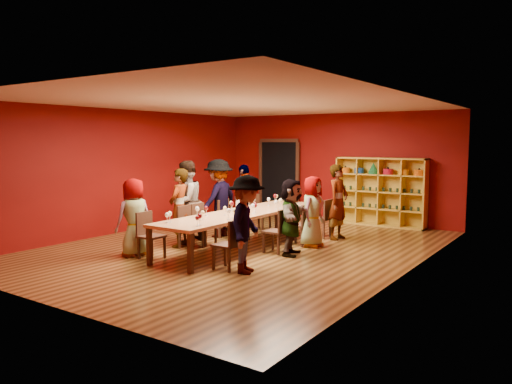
# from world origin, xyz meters

# --- Properties ---
(room_shell) EXTENTS (7.10, 9.10, 3.04)m
(room_shell) POSITION_xyz_m (0.00, 0.00, 1.50)
(room_shell) COLOR #4C2F14
(room_shell) RESTS_ON ground
(tasting_table) EXTENTS (1.10, 4.50, 0.75)m
(tasting_table) POSITION_xyz_m (0.00, 0.00, 0.70)
(tasting_table) COLOR tan
(tasting_table) RESTS_ON ground
(doorway) EXTENTS (1.40, 0.17, 2.30)m
(doorway) POSITION_xyz_m (-1.80, 4.43, 1.12)
(doorway) COLOR black
(doorway) RESTS_ON ground
(shelving_unit) EXTENTS (2.40, 0.40, 1.80)m
(shelving_unit) POSITION_xyz_m (1.40, 4.32, 0.98)
(shelving_unit) COLOR gold
(shelving_unit) RESTS_ON ground
(chair_person_left_0) EXTENTS (0.42, 0.42, 0.89)m
(chair_person_left_0) POSITION_xyz_m (-0.91, -1.79, 0.50)
(chair_person_left_0) COLOR black
(chair_person_left_0) RESTS_ON ground
(person_left_0) EXTENTS (0.55, 0.81, 1.52)m
(person_left_0) POSITION_xyz_m (-1.30, -1.79, 0.76)
(person_left_0) COLOR #161F3D
(person_left_0) RESTS_ON ground
(chair_person_left_1) EXTENTS (0.42, 0.42, 0.89)m
(chair_person_left_1) POSITION_xyz_m (-0.91, -0.66, 0.50)
(chair_person_left_1) COLOR black
(chair_person_left_1) RESTS_ON ground
(person_left_1) EXTENTS (0.61, 0.71, 1.66)m
(person_left_1) POSITION_xyz_m (-1.16, -0.66, 0.83)
(person_left_1) COLOR #46474B
(person_left_1) RESTS_ON ground
(chair_person_left_2) EXTENTS (0.42, 0.42, 0.89)m
(chair_person_left_2) POSITION_xyz_m (-0.91, -0.24, 0.50)
(chair_person_left_2) COLOR black
(chair_person_left_2) RESTS_ON ground
(person_left_2) EXTENTS (0.52, 0.90, 1.81)m
(person_left_2) POSITION_xyz_m (-1.35, -0.24, 0.90)
(person_left_2) COLOR beige
(person_left_2) RESTS_ON ground
(chair_person_left_3) EXTENTS (0.42, 0.42, 0.89)m
(chair_person_left_3) POSITION_xyz_m (-0.91, 0.67, 0.50)
(chair_person_left_3) COLOR black
(chair_person_left_3) RESTS_ON ground
(person_left_3) EXTENTS (0.54, 1.19, 1.81)m
(person_left_3) POSITION_xyz_m (-1.15, 0.67, 0.91)
(person_left_3) COLOR #141A38
(person_left_3) RESTS_ON ground
(chair_person_left_4) EXTENTS (0.42, 0.42, 0.89)m
(chair_person_left_4) POSITION_xyz_m (-0.91, 1.94, 0.50)
(chair_person_left_4) COLOR black
(chair_person_left_4) RESTS_ON ground
(person_left_4) EXTENTS (0.57, 1.01, 1.64)m
(person_left_4) POSITION_xyz_m (-1.32, 1.94, 0.82)
(person_left_4) COLOR #4C4C51
(person_left_4) RESTS_ON ground
(chair_person_right_0) EXTENTS (0.42, 0.42, 0.89)m
(chair_person_right_0) POSITION_xyz_m (0.91, -1.59, 0.50)
(chair_person_right_0) COLOR black
(chair_person_right_0) RESTS_ON ground
(person_right_0) EXTENTS (0.79, 1.16, 1.67)m
(person_right_0) POSITION_xyz_m (1.25, -1.59, 0.83)
(person_right_0) COLOR #131A36
(person_right_0) RESTS_ON ground
(chair_person_right_2) EXTENTS (0.42, 0.42, 0.89)m
(chair_person_right_2) POSITION_xyz_m (0.91, -0.00, 0.50)
(chair_person_right_2) COLOR black
(chair_person_right_2) RESTS_ON ground
(person_right_2) EXTENTS (0.82, 1.45, 1.50)m
(person_right_2) POSITION_xyz_m (1.19, -0.00, 0.75)
(person_right_2) COLOR pink
(person_right_2) RESTS_ON ground
(chair_person_right_3) EXTENTS (0.42, 0.42, 0.89)m
(chair_person_right_3) POSITION_xyz_m (0.91, 0.93, 0.50)
(chair_person_right_3) COLOR black
(chair_person_right_3) RESTS_ON ground
(person_right_3) EXTENTS (0.44, 0.76, 1.50)m
(person_right_3) POSITION_xyz_m (1.16, 0.93, 0.75)
(person_right_3) COLOR white
(person_right_3) RESTS_ON ground
(chair_person_right_4) EXTENTS (0.42, 0.42, 0.89)m
(chair_person_right_4) POSITION_xyz_m (0.91, 1.97, 0.50)
(chair_person_right_4) COLOR black
(chair_person_right_4) RESTS_ON ground
(person_right_4) EXTENTS (0.48, 0.64, 1.71)m
(person_right_4) POSITION_xyz_m (1.27, 1.97, 0.85)
(person_right_4) COLOR #5178A8
(person_right_4) RESTS_ON ground
(wine_glass_0) EXTENTS (0.08, 0.08, 0.20)m
(wine_glass_0) POSITION_xyz_m (-0.37, 0.11, 0.89)
(wine_glass_0) COLOR silver
(wine_glass_0) RESTS_ON tasting_table
(wine_glass_1) EXTENTS (0.08, 0.08, 0.20)m
(wine_glass_1) POSITION_xyz_m (0.34, 0.79, 0.90)
(wine_glass_1) COLOR silver
(wine_glass_1) RESTS_ON tasting_table
(wine_glass_2) EXTENTS (0.07, 0.07, 0.18)m
(wine_glass_2) POSITION_xyz_m (-0.04, -0.53, 0.88)
(wine_glass_2) COLOR silver
(wine_glass_2) RESTS_ON tasting_table
(wine_glass_3) EXTENTS (0.08, 0.08, 0.20)m
(wine_glass_3) POSITION_xyz_m (0.36, 1.63, 0.90)
(wine_glass_3) COLOR silver
(wine_glass_3) RESTS_ON tasting_table
(wine_glass_4) EXTENTS (0.09, 0.09, 0.21)m
(wine_glass_4) POSITION_xyz_m (0.35, -0.92, 0.90)
(wine_glass_4) COLOR silver
(wine_glass_4) RESTS_ON tasting_table
(wine_glass_5) EXTENTS (0.08, 0.08, 0.20)m
(wine_glass_5) POSITION_xyz_m (0.32, 1.84, 0.89)
(wine_glass_5) COLOR silver
(wine_glass_5) RESTS_ON tasting_table
(wine_glass_6) EXTENTS (0.09, 0.09, 0.21)m
(wine_glass_6) POSITION_xyz_m (-0.29, 1.77, 0.90)
(wine_glass_6) COLOR silver
(wine_glass_6) RESTS_ON tasting_table
(wine_glass_7) EXTENTS (0.08, 0.08, 0.19)m
(wine_glass_7) POSITION_xyz_m (-0.11, 1.20, 0.89)
(wine_glass_7) COLOR silver
(wine_glass_7) RESTS_ON tasting_table
(wine_glass_8) EXTENTS (0.09, 0.09, 0.22)m
(wine_glass_8) POSITION_xyz_m (0.34, 0.99, 0.91)
(wine_glass_8) COLOR silver
(wine_glass_8) RESTS_ON tasting_table
(wine_glass_9) EXTENTS (0.08, 0.08, 0.21)m
(wine_glass_9) POSITION_xyz_m (-0.35, -1.02, 0.90)
(wine_glass_9) COLOR silver
(wine_glass_9) RESTS_ON tasting_table
(wine_glass_10) EXTENTS (0.08, 0.08, 0.20)m
(wine_glass_10) POSITION_xyz_m (0.28, 0.08, 0.89)
(wine_glass_10) COLOR silver
(wine_glass_10) RESTS_ON tasting_table
(wine_glass_11) EXTENTS (0.09, 0.09, 0.21)m
(wine_glass_11) POSITION_xyz_m (0.32, -0.07, 0.90)
(wine_glass_11) COLOR silver
(wine_glass_11) RESTS_ON tasting_table
(wine_glass_12) EXTENTS (0.07, 0.07, 0.18)m
(wine_glass_12) POSITION_xyz_m (0.35, -1.82, 0.88)
(wine_glass_12) COLOR silver
(wine_glass_12) RESTS_ON tasting_table
(wine_glass_13) EXTENTS (0.08, 0.08, 0.21)m
(wine_glass_13) POSITION_xyz_m (-0.33, -1.80, 0.90)
(wine_glass_13) COLOR silver
(wine_glass_13) RESTS_ON tasting_table
(wine_glass_14) EXTENTS (0.08, 0.08, 0.20)m
(wine_glass_14) POSITION_xyz_m (-0.31, -0.80, 0.89)
(wine_glass_14) COLOR silver
(wine_glass_14) RESTS_ON tasting_table
(wine_glass_15) EXTENTS (0.08, 0.08, 0.19)m
(wine_glass_15) POSITION_xyz_m (0.12, 0.30, 0.89)
(wine_glass_15) COLOR silver
(wine_glass_15) RESTS_ON tasting_table
(wine_glass_16) EXTENTS (0.08, 0.08, 0.19)m
(wine_glass_16) POSITION_xyz_m (-0.32, -1.88, 0.89)
(wine_glass_16) COLOR silver
(wine_glass_16) RESTS_ON tasting_table
(wine_glass_17) EXTENTS (0.08, 0.08, 0.20)m
(wine_glass_17) POSITION_xyz_m (0.35, -0.75, 0.89)
(wine_glass_17) COLOR silver
(wine_glass_17) RESTS_ON tasting_table
(wine_glass_18) EXTENTS (0.08, 0.08, 0.20)m
(wine_glass_18) POSITION_xyz_m (-0.36, 0.76, 0.89)
(wine_glass_18) COLOR silver
(wine_glass_18) RESTS_ON tasting_table
(wine_glass_19) EXTENTS (0.08, 0.08, 0.20)m
(wine_glass_19) POSITION_xyz_m (-0.31, 1.84, 0.89)
(wine_glass_19) COLOR silver
(wine_glass_19) RESTS_ON tasting_table
(wine_glass_20) EXTENTS (0.08, 0.08, 0.20)m
(wine_glass_20) POSITION_xyz_m (-0.33, 0.91, 0.89)
(wine_glass_20) COLOR silver
(wine_glass_20) RESTS_ON tasting_table
(wine_glass_21) EXTENTS (0.07, 0.07, 0.18)m
(wine_glass_21) POSITION_xyz_m (0.00, -1.27, 0.88)
(wine_glass_21) COLOR silver
(wine_glass_21) RESTS_ON tasting_table
(wine_glass_22) EXTENTS (0.08, 0.08, 0.21)m
(wine_glass_22) POSITION_xyz_m (-0.26, -0.00, 0.90)
(wine_glass_22) COLOR silver
(wine_glass_22) RESTS_ON tasting_table
(wine_glass_23) EXTENTS (0.08, 0.08, 0.21)m
(wine_glass_23) POSITION_xyz_m (0.32, -1.72, 0.90)
(wine_glass_23) COLOR silver
(wine_glass_23) RESTS_ON tasting_table
(spittoon_bowl) EXTENTS (0.28, 0.28, 0.15)m
(spittoon_bowl) POSITION_xyz_m (0.05, -0.01, 0.81)
(spittoon_bowl) COLOR silver
(spittoon_bowl) RESTS_ON tasting_table
(carafe_a) EXTENTS (0.10, 0.10, 0.23)m
(carafe_a) POSITION_xyz_m (-0.26, 0.21, 0.86)
(carafe_a) COLOR silver
(carafe_a) RESTS_ON tasting_table
(carafe_b) EXTENTS (0.11, 0.11, 0.26)m
(carafe_b) POSITION_xyz_m (0.31, -0.55, 0.87)
(carafe_b) COLOR silver
(carafe_b) RESTS_ON tasting_table
(wine_bottle) EXTENTS (0.11, 0.11, 0.35)m
(wine_bottle) POSITION_xyz_m (0.16, 1.90, 0.88)
(wine_bottle) COLOR #14391B
(wine_bottle) RESTS_ON tasting_table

